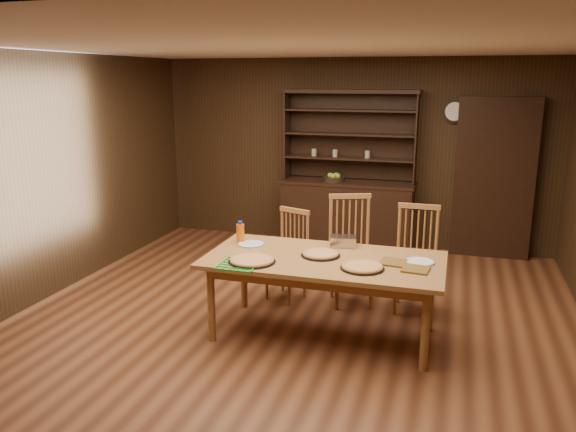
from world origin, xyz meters
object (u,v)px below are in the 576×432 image
(dining_table, at_px, (324,265))
(chair_right, at_px, (416,255))
(china_hutch, at_px, (347,205))
(juice_bottle, at_px, (240,233))
(chair_left, at_px, (290,251))
(chair_center, at_px, (351,245))

(dining_table, distance_m, chair_right, 1.18)
(china_hutch, distance_m, chair_right, 2.22)
(dining_table, xyz_separation_m, juice_bottle, (-0.90, 0.24, 0.17))
(chair_left, xyz_separation_m, chair_center, (0.64, 0.10, 0.10))
(dining_table, height_order, chair_center, chair_center)
(dining_table, relative_size, chair_center, 1.87)
(china_hutch, height_order, chair_right, china_hutch)
(china_hutch, height_order, chair_center, china_hutch)
(chair_center, xyz_separation_m, juice_bottle, (-0.97, -0.68, 0.24))
(chair_right, bearing_deg, dining_table, -129.32)
(chair_left, distance_m, juice_bottle, 0.75)
(dining_table, relative_size, chair_right, 1.97)
(china_hutch, distance_m, juice_bottle, 2.67)
(chair_left, bearing_deg, chair_center, 28.23)
(china_hutch, bearing_deg, chair_center, -77.91)
(dining_table, height_order, chair_left, chair_left)
(chair_left, bearing_deg, dining_table, -35.63)
(chair_right, height_order, juice_bottle, chair_right)
(china_hutch, bearing_deg, juice_bottle, -102.24)
(chair_center, bearing_deg, chair_right, -22.70)
(chair_center, distance_m, juice_bottle, 1.21)
(dining_table, relative_size, chair_left, 2.20)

